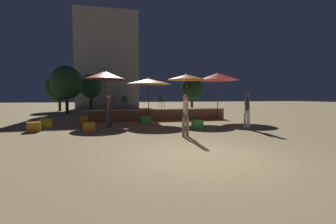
% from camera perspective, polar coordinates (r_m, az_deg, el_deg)
% --- Properties ---
extents(ground_plane, '(120.00, 120.00, 0.00)m').
position_cam_1_polar(ground_plane, '(6.27, 8.62, -10.95)').
color(ground_plane, tan).
extents(wooden_deck, '(9.48, 2.92, 0.77)m').
position_cam_1_polar(wooden_deck, '(16.37, -3.37, -0.46)').
color(wooden_deck, olive).
rests_on(wooden_deck, ground).
extents(patio_umbrella_0, '(2.65, 2.65, 3.17)m').
position_cam_1_polar(patio_umbrella_0, '(15.32, 4.74, 8.80)').
color(patio_umbrella_0, brown).
rests_on(patio_umbrella_0, ground).
extents(patio_umbrella_1, '(2.56, 2.56, 3.26)m').
position_cam_1_polar(patio_umbrella_1, '(14.69, -15.66, 8.97)').
color(patio_umbrella_1, brown).
rests_on(patio_umbrella_1, ground).
extents(patio_umbrella_2, '(2.90, 2.90, 2.82)m').
position_cam_1_polar(patio_umbrella_2, '(14.43, -4.97, 7.73)').
color(patio_umbrella_2, brown).
rests_on(patio_umbrella_2, ground).
extents(patio_umbrella_3, '(2.84, 2.84, 3.33)m').
position_cam_1_polar(patio_umbrella_3, '(16.24, 12.60, 8.76)').
color(patio_umbrella_3, brown).
rests_on(patio_umbrella_3, ground).
extents(cube_seat_0, '(0.49, 0.49, 0.46)m').
position_cam_1_polar(cube_seat_0, '(11.34, 7.43, -3.05)').
color(cube_seat_0, '#4CC651').
rests_on(cube_seat_0, ground).
extents(cube_seat_1, '(0.55, 0.55, 0.50)m').
position_cam_1_polar(cube_seat_1, '(13.45, -20.66, -2.09)').
color(cube_seat_1, orange).
rests_on(cube_seat_1, ground).
extents(cube_seat_2, '(0.65, 0.65, 0.43)m').
position_cam_1_polar(cube_seat_2, '(12.06, -30.91, -3.24)').
color(cube_seat_2, orange).
rests_on(cube_seat_2, ground).
extents(cube_seat_3, '(0.67, 0.67, 0.46)m').
position_cam_1_polar(cube_seat_3, '(13.41, -28.47, -2.41)').
color(cube_seat_3, yellow).
rests_on(cube_seat_3, ground).
extents(cube_seat_4, '(0.52, 0.52, 0.45)m').
position_cam_1_polar(cube_seat_4, '(10.81, -19.22, -3.59)').
color(cube_seat_4, orange).
rests_on(cube_seat_4, ground).
extents(cube_seat_5, '(0.70, 0.70, 0.43)m').
position_cam_1_polar(cube_seat_5, '(13.59, -6.00, -1.95)').
color(cube_seat_5, '#4CC651').
rests_on(cube_seat_5, ground).
extents(person_0, '(0.29, 0.53, 1.66)m').
position_cam_1_polar(person_0, '(8.99, 4.46, -0.62)').
color(person_0, '#997051').
rests_on(person_0, ground).
extents(person_1, '(0.50, 0.36, 1.77)m').
position_cam_1_polar(person_1, '(11.65, 19.44, 0.80)').
color(person_1, white).
rests_on(person_1, ground).
extents(person_2, '(0.29, 0.47, 1.66)m').
position_cam_1_polar(person_2, '(12.11, -14.80, 0.59)').
color(person_2, '#997051').
rests_on(person_2, ground).
extents(bistro_chair_0, '(0.40, 0.40, 0.90)m').
position_cam_1_polar(bistro_chair_0, '(16.35, -11.02, 2.86)').
color(bistro_chair_0, '#1E4C47').
rests_on(bistro_chair_0, wooden_deck).
extents(bistro_chair_1, '(0.48, 0.48, 0.90)m').
position_cam_1_polar(bistro_chair_1, '(16.54, -1.78, 2.94)').
color(bistro_chair_1, '#1E4C47').
rests_on(bistro_chair_1, wooden_deck).
extents(frisbee_disc, '(0.26, 0.26, 0.03)m').
position_cam_1_polar(frisbee_disc, '(10.62, -11.85, -4.73)').
color(frisbee_disc, '#E54C99').
rests_on(frisbee_disc, ground).
extents(background_tree_0, '(2.71, 2.71, 4.06)m').
position_cam_1_polar(background_tree_0, '(27.50, -25.91, 5.54)').
color(background_tree_0, '#3D2B1C').
rests_on(background_tree_0, ground).
extents(background_tree_1, '(2.42, 2.42, 3.87)m').
position_cam_1_polar(background_tree_1, '(25.47, 6.13, 6.00)').
color(background_tree_1, '#3D2B1C').
rests_on(background_tree_1, ground).
extents(background_tree_2, '(2.80, 2.80, 4.42)m').
position_cam_1_polar(background_tree_2, '(22.82, -24.41, 6.77)').
color(background_tree_2, '#3D2B1C').
rests_on(background_tree_2, ground).
extents(background_tree_3, '(2.41, 2.41, 4.07)m').
position_cam_1_polar(background_tree_3, '(26.72, -19.04, 6.16)').
color(background_tree_3, '#3D2B1C').
rests_on(background_tree_3, ground).
extents(distant_building, '(8.22, 4.86, 13.00)m').
position_cam_1_polar(distant_building, '(33.38, -15.04, 12.26)').
color(distant_building, gray).
rests_on(distant_building, ground).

